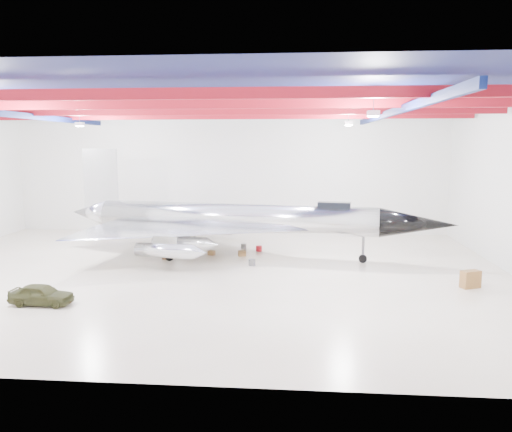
{
  "coord_description": "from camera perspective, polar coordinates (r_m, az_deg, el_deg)",
  "views": [
    {
      "loc": [
        6.38,
        -30.87,
        8.25
      ],
      "look_at": [
        3.65,
        2.0,
        3.45
      ],
      "focal_mm": 35.0,
      "sensor_mm": 36.0,
      "label": 1
    }
  ],
  "objects": [
    {
      "name": "ceiling",
      "position": [
        31.64,
        -7.1,
        13.21
      ],
      "size": [
        40.0,
        40.0,
        0.0
      ],
      "primitive_type": "plane",
      "rotation": [
        3.14,
        0.0,
        0.0
      ],
      "color": "#0A0F38",
      "rests_on": "wall_back"
    },
    {
      "name": "spares_box",
      "position": [
        39.59,
        -1.42,
        -3.45
      ],
      "size": [
        0.54,
        0.54,
        0.39
      ],
      "primitive_type": "cylinder",
      "rotation": [
        0.0,
        0.0,
        -0.28
      ],
      "color": "#59595B",
      "rests_on": "floor"
    },
    {
      "name": "floor",
      "position": [
        32.59,
        -6.75,
        -6.44
      ],
      "size": [
        40.0,
        40.0,
        0.0
      ],
      "primitive_type": "plane",
      "color": "beige",
      "rests_on": "ground"
    },
    {
      "name": "crate_ply",
      "position": [
        36.53,
        -10.24,
        -4.62
      ],
      "size": [
        0.52,
        0.43,
        0.34
      ],
      "primitive_type": "cube",
      "rotation": [
        0.0,
        0.0,
        -0.08
      ],
      "color": "olive",
      "rests_on": "floor"
    },
    {
      "name": "engine_drum",
      "position": [
        34.16,
        -0.46,
        -5.33
      ],
      "size": [
        0.52,
        0.52,
        0.42
      ],
      "primitive_type": "cylinder",
      "rotation": [
        0.0,
        0.0,
        -0.11
      ],
      "color": "#59595B",
      "rests_on": "floor"
    },
    {
      "name": "desk",
      "position": [
        31.46,
        23.3,
        -6.65
      ],
      "size": [
        1.24,
        0.94,
        1.02
      ],
      "primitive_type": "cube",
      "rotation": [
        0.0,
        0.0,
        0.4
      ],
      "color": "brown",
      "rests_on": "floor"
    },
    {
      "name": "tool_chest",
      "position": [
        38.61,
        0.34,
        -3.73
      ],
      "size": [
        0.52,
        0.52,
        0.42
      ],
      "primitive_type": "cylinder",
      "rotation": [
        0.0,
        0.0,
        -0.12
      ],
      "color": "#A8101B",
      "rests_on": "floor"
    },
    {
      "name": "crate_small",
      "position": [
        38.6,
        -12.82,
        -4.08
      ],
      "size": [
        0.4,
        0.35,
        0.24
      ],
      "primitive_type": "cube",
      "rotation": [
        0.0,
        0.0,
        0.24
      ],
      "color": "#59595B",
      "rests_on": "floor"
    },
    {
      "name": "oil_barrel",
      "position": [
        37.46,
        -5.11,
        -4.21
      ],
      "size": [
        0.59,
        0.54,
        0.33
      ],
      "primitive_type": "cube",
      "rotation": [
        0.0,
        0.0,
        -0.41
      ],
      "color": "olive",
      "rests_on": "floor"
    },
    {
      "name": "parts_bin",
      "position": [
        37.0,
        -1.6,
        -4.29
      ],
      "size": [
        0.65,
        0.57,
        0.39
      ],
      "primitive_type": "cube",
      "rotation": [
        0.0,
        0.0,
        0.25
      ],
      "color": "olive",
      "rests_on": "floor"
    },
    {
      "name": "toolbox_red",
      "position": [
        40.52,
        -7.83,
        -3.29
      ],
      "size": [
        0.55,
        0.46,
        0.35
      ],
      "primitive_type": "cube",
      "rotation": [
        0.0,
        0.0,
        -0.13
      ],
      "color": "#A8101B",
      "rests_on": "floor"
    },
    {
      "name": "jeep",
      "position": [
        28.25,
        -23.32,
        -8.22
      ],
      "size": [
        3.27,
        1.38,
        1.1
      ],
      "primitive_type": "imported",
      "rotation": [
        0.0,
        0.0,
        1.55
      ],
      "color": "#36381C",
      "rests_on": "floor"
    },
    {
      "name": "ceiling_structure",
      "position": [
        31.59,
        -7.08,
        11.99
      ],
      "size": [
        39.5,
        29.5,
        1.08
      ],
      "color": "maroon",
      "rests_on": "ceiling"
    },
    {
      "name": "wall_back",
      "position": [
        46.39,
        -3.18,
        4.88
      ],
      "size": [
        40.0,
        0.0,
        40.0
      ],
      "primitive_type": "plane",
      "rotation": [
        1.57,
        0.0,
        0.0
      ],
      "color": "silver",
      "rests_on": "floor"
    },
    {
      "name": "jet_aircraft",
      "position": [
        36.59,
        -2.5,
        -0.64
      ],
      "size": [
        28.75,
        18.68,
        7.86
      ],
      "rotation": [
        0.0,
        0.0,
        -0.15
      ],
      "color": "silver",
      "rests_on": "floor"
    }
  ]
}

